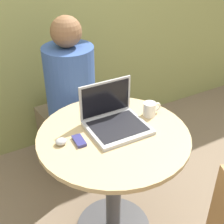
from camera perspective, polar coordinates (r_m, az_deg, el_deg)
round_table at (r=1.74m, az=0.27°, el=-9.66°), size 0.79×0.79×0.74m
laptop at (r=1.65m, az=0.39°, el=-1.32°), size 0.31×0.28×0.22m
cell_phone at (r=1.56m, az=-6.04°, el=-5.26°), size 0.05×0.10×0.02m
computer_mouse at (r=1.55m, az=-9.32°, el=-5.34°), size 0.06×0.05×0.03m
coffee_cup at (r=1.75m, az=6.99°, el=0.55°), size 0.11×0.07×0.08m
person_seated at (r=2.26m, az=-7.87°, el=0.02°), size 0.35×0.52×1.20m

